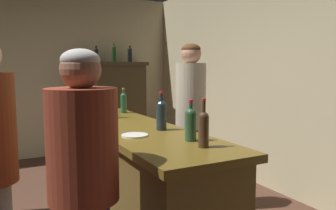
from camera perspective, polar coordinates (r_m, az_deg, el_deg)
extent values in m
cube|color=#C4B891|center=(5.79, -24.67, 4.63)|extent=(5.31, 0.12, 2.69)
cube|color=#C8BA8F|center=(3.99, 20.59, 4.27)|extent=(0.12, 6.26, 2.69)
cube|color=brown|center=(2.93, -5.85, -13.57)|extent=(0.58, 2.31, 0.93)
cube|color=brown|center=(2.80, -5.96, -4.10)|extent=(0.66, 2.41, 0.05)
cube|color=#362A17|center=(5.83, -9.08, -0.42)|extent=(1.04, 0.35, 1.56)
cube|color=#342817|center=(5.79, -9.21, 6.97)|extent=(1.12, 0.41, 0.06)
cylinder|color=#432E1D|center=(2.04, 6.08, -4.66)|extent=(0.07, 0.07, 0.19)
sphere|color=#432E1D|center=(2.03, 6.11, -2.08)|extent=(0.07, 0.07, 0.07)
cylinder|color=#432E1D|center=(2.02, 6.13, -0.72)|extent=(0.02, 0.02, 0.10)
cylinder|color=#AE2429|center=(2.01, 6.15, 0.88)|extent=(0.02, 0.02, 0.02)
cylinder|color=#203320|center=(3.27, -9.62, -0.46)|extent=(0.06, 0.06, 0.20)
sphere|color=#203320|center=(3.26, -9.65, 1.26)|extent=(0.06, 0.06, 0.06)
cylinder|color=#203320|center=(3.26, -9.66, 1.90)|extent=(0.02, 0.02, 0.07)
cylinder|color=#A81C29|center=(3.26, -9.68, 2.68)|extent=(0.02, 0.02, 0.02)
cylinder|color=#294E31|center=(2.21, 3.90, -3.85)|extent=(0.08, 0.08, 0.18)
sphere|color=#294E31|center=(2.20, 3.92, -1.53)|extent=(0.08, 0.08, 0.08)
cylinder|color=#294E31|center=(2.19, 3.93, -0.54)|extent=(0.03, 0.03, 0.08)
cylinder|color=red|center=(2.19, 3.94, 0.66)|extent=(0.03, 0.03, 0.02)
cylinder|color=#4B3416|center=(3.25, -12.23, -0.23)|extent=(0.07, 0.07, 0.23)
sphere|color=#4B3416|center=(3.24, -12.27, 1.83)|extent=(0.07, 0.07, 0.07)
cylinder|color=#4B3416|center=(3.24, -12.29, 2.67)|extent=(0.03, 0.03, 0.09)
cylinder|color=black|center=(3.23, -12.32, 3.65)|extent=(0.03, 0.03, 0.02)
cylinder|color=#24542F|center=(3.61, -7.60, 0.10)|extent=(0.06, 0.06, 0.18)
sphere|color=#24542F|center=(3.61, -7.62, 1.54)|extent=(0.06, 0.06, 0.06)
cylinder|color=#24542F|center=(3.60, -7.63, 2.10)|extent=(0.02, 0.02, 0.07)
cylinder|color=gold|center=(3.60, -7.64, 2.79)|extent=(0.03, 0.03, 0.02)
cylinder|color=#202C33|center=(2.59, -1.13, -2.21)|extent=(0.08, 0.08, 0.19)
sphere|color=#202C33|center=(2.58, -1.13, -0.12)|extent=(0.08, 0.08, 0.08)
cylinder|color=#202C33|center=(2.57, -1.14, 0.91)|extent=(0.03, 0.03, 0.09)
cylinder|color=red|center=(2.57, -1.14, 2.12)|extent=(0.04, 0.04, 0.02)
cylinder|color=white|center=(3.71, -9.20, -1.16)|extent=(0.06, 0.06, 0.00)
cylinder|color=white|center=(3.70, -9.21, -0.60)|extent=(0.01, 0.01, 0.07)
ellipsoid|color=white|center=(3.69, -9.23, 0.51)|extent=(0.06, 0.06, 0.08)
cylinder|color=white|center=(3.04, -11.99, -2.85)|extent=(0.07, 0.07, 0.00)
cylinder|color=white|center=(3.04, -12.01, -2.02)|extent=(0.01, 0.01, 0.08)
ellipsoid|color=white|center=(3.03, -12.04, -0.65)|extent=(0.06, 0.06, 0.06)
cylinder|color=#3C5961|center=(3.44, -13.16, -0.10)|extent=(0.14, 0.14, 0.21)
cylinder|color=#38602D|center=(3.43, -12.40, 2.19)|extent=(0.01, 0.01, 0.23)
sphere|color=red|center=(3.43, -12.45, 4.12)|extent=(0.05, 0.05, 0.05)
cylinder|color=#38602D|center=(3.45, -13.32, 1.64)|extent=(0.01, 0.01, 0.16)
sphere|color=orange|center=(3.45, -13.35, 3.00)|extent=(0.07, 0.07, 0.07)
cylinder|color=#38602D|center=(3.41, -14.19, 1.43)|extent=(0.01, 0.01, 0.15)
sphere|color=orange|center=(3.41, -14.22, 2.69)|extent=(0.06, 0.06, 0.06)
cylinder|color=#38602D|center=(3.41, -13.19, 1.48)|extent=(0.01, 0.01, 0.15)
sphere|color=#C14434|center=(3.40, -13.22, 2.75)|extent=(0.06, 0.06, 0.06)
cylinder|color=white|center=(2.39, -5.70, -5.17)|extent=(0.19, 0.19, 0.01)
cylinder|color=black|center=(5.70, -12.16, 8.17)|extent=(0.07, 0.07, 0.19)
sphere|color=black|center=(5.71, -12.18, 9.11)|extent=(0.07, 0.07, 0.07)
cylinder|color=black|center=(5.71, -12.19, 9.50)|extent=(0.03, 0.03, 0.08)
cylinder|color=gold|center=(5.71, -12.20, 9.97)|extent=(0.03, 0.03, 0.02)
cylinder|color=#153617|center=(5.80, -9.21, 8.43)|extent=(0.06, 0.06, 0.24)
sphere|color=#153617|center=(5.80, -9.23, 9.60)|extent=(0.06, 0.06, 0.06)
cylinder|color=#153617|center=(5.80, -9.24, 9.96)|extent=(0.02, 0.02, 0.07)
cylinder|color=#AC2027|center=(5.81, -9.24, 10.41)|extent=(0.02, 0.02, 0.02)
cylinder|color=black|center=(5.89, -6.53, 8.32)|extent=(0.08, 0.08, 0.21)
sphere|color=black|center=(5.90, -6.54, 9.34)|extent=(0.08, 0.08, 0.08)
cylinder|color=black|center=(5.90, -6.55, 9.69)|extent=(0.03, 0.03, 0.07)
cylinder|color=gold|center=(5.90, -6.55, 10.13)|extent=(0.03, 0.03, 0.02)
cylinder|color=maroon|center=(1.75, -14.37, -6.61)|extent=(0.36, 0.36, 0.58)
sphere|color=#905E45|center=(1.71, -14.72, 5.91)|extent=(0.20, 0.20, 0.20)
ellipsoid|color=#ADACA4|center=(1.71, -14.77, 7.44)|extent=(0.19, 0.19, 0.11)
cylinder|color=navy|center=(3.53, 3.80, -10.72)|extent=(0.22, 0.22, 0.85)
cylinder|color=#BAAE99|center=(3.38, 3.89, 1.60)|extent=(0.31, 0.31, 0.66)
sphere|color=tan|center=(3.37, 3.95, 8.71)|extent=(0.20, 0.20, 0.20)
ellipsoid|color=#4F3116|center=(3.38, 3.96, 9.49)|extent=(0.19, 0.19, 0.11)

